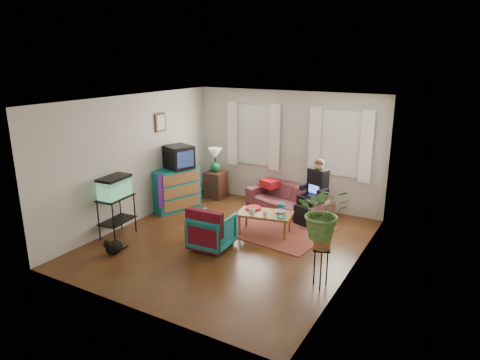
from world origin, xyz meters
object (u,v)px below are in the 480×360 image
Objects in this scene: dresser at (175,189)px; aquarium_stand at (117,217)px; side_table at (216,185)px; coffee_table at (265,223)px; plant_stand at (321,268)px; armchair at (212,229)px; sofa at (288,195)px.

dresser is 1.33× the size of aquarium_stand.
dresser reaches higher than side_table.
coffee_table is 1.62× the size of plant_stand.
armchair is at bearing 8.63° from aquarium_stand.
dresser is at bearing -106.76° from side_table.
side_table is 2.85m from armchair.
side_table is 4.59m from plant_stand.
coffee_table is 2.14m from plant_stand.
side_table is at bearing 134.66° from coffee_table.
plant_stand is (2.15, -0.36, -0.03)m from armchair.
aquarium_stand is (-2.28, -2.85, 0.00)m from sofa.
armchair is 1.11× the size of plant_stand.
armchair is (1.50, -2.43, 0.03)m from side_table.
armchair reaches higher than side_table.
dresser reaches higher than aquarium_stand.
aquarium_stand is at bearing -70.68° from dresser.
side_table is at bearing 92.89° from dresser.
coffee_table is at bearing 26.78° from aquarium_stand.
sofa is 2.52m from dresser.
aquarium_stand is at bearing -109.17° from sofa.
armchair is at bearing 170.59° from plant_stand.
plant_stand is (3.65, -2.78, -0.01)m from side_table.
armchair is (-0.44, -2.39, -0.04)m from sofa.
coffee_table is at bearing -66.29° from sofa.
plant_stand is at bearing -37.37° from side_table.
dresser is 4.32m from plant_stand.
dresser reaches higher than coffee_table.
aquarium_stand is at bearing -178.50° from plant_stand.
plant_stand is at bearing -51.72° from coffee_table.
dresser reaches higher than armchair.
plant_stand is (4.00, 0.10, -0.07)m from aquarium_stand.
dresser is (-0.34, -1.13, 0.15)m from side_table.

